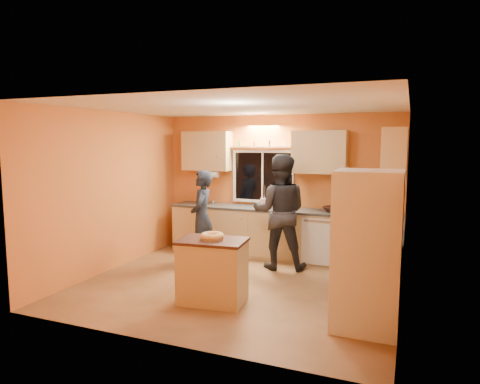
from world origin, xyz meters
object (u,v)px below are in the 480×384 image
at_px(person_center, 280,212).
at_px(person_right, 350,230).
at_px(island, 213,270).
at_px(refrigerator, 367,250).
at_px(person_left, 202,217).

xyz_separation_m(person_center, person_right, (1.19, -0.29, -0.15)).
bearing_deg(person_right, island, 132.83).
relative_size(refrigerator, person_right, 1.12).
bearing_deg(island, person_left, 115.24).
relative_size(person_left, person_center, 0.85).
xyz_separation_m(refrigerator, person_center, (-1.58, 1.86, 0.05)).
bearing_deg(refrigerator, person_left, 150.45).
xyz_separation_m(refrigerator, person_right, (-0.39, 1.57, -0.10)).
height_order(refrigerator, person_right, refrigerator).
bearing_deg(refrigerator, island, 178.40).
height_order(person_left, person_right, person_left).
relative_size(island, person_center, 0.49).
height_order(island, person_left, person_left).
xyz_separation_m(refrigerator, island, (-1.95, 0.05, -0.47)).
height_order(person_left, person_center, person_center).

